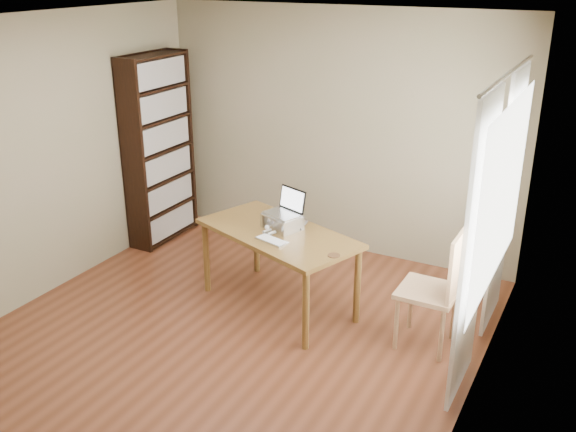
% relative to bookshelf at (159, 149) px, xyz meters
% --- Properties ---
extents(room, '(4.04, 4.54, 2.64)m').
position_rel_bookshelf_xyz_m(room, '(1.86, -1.54, 0.25)').
color(room, '#572A16').
rests_on(room, ground).
extents(bookshelf, '(0.30, 0.90, 2.10)m').
position_rel_bookshelf_xyz_m(bookshelf, '(0.00, 0.00, 0.00)').
color(bookshelf, black).
rests_on(bookshelf, ground).
extents(curtains, '(0.03, 1.90, 2.25)m').
position_rel_bookshelf_xyz_m(curtains, '(3.75, -0.75, 0.12)').
color(curtains, white).
rests_on(curtains, ground).
extents(desk, '(1.66, 1.21, 0.75)m').
position_rel_bookshelf_xyz_m(desk, '(1.95, -0.81, -0.39)').
color(desk, brown).
rests_on(desk, ground).
extents(laptop_stand, '(0.32, 0.25, 0.13)m').
position_rel_bookshelf_xyz_m(laptop_stand, '(1.95, -0.73, -0.22)').
color(laptop_stand, silver).
rests_on(laptop_stand, desk).
extents(laptop, '(0.37, 0.36, 0.22)m').
position_rel_bookshelf_xyz_m(laptop, '(1.95, -0.67, -0.11)').
color(laptop, silver).
rests_on(laptop, laptop_stand).
extents(keyboard, '(0.32, 0.20, 0.02)m').
position_rel_bookshelf_xyz_m(keyboard, '(2.01, -1.03, -0.29)').
color(keyboard, silver).
rests_on(keyboard, desk).
extents(coaster, '(0.10, 0.10, 0.01)m').
position_rel_bookshelf_xyz_m(coaster, '(2.60, -1.04, -0.30)').
color(coaster, brown).
rests_on(coaster, desk).
extents(cat, '(0.23, 0.47, 0.14)m').
position_rel_bookshelf_xyz_m(cat, '(1.96, -0.69, -0.24)').
color(cat, '#413A33').
rests_on(cat, desk).
extents(chair, '(0.46, 0.46, 1.05)m').
position_rel_bookshelf_xyz_m(chair, '(3.42, -0.80, -0.48)').
color(chair, tan).
rests_on(chair, ground).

